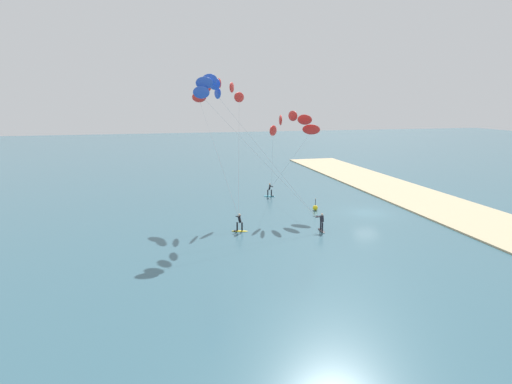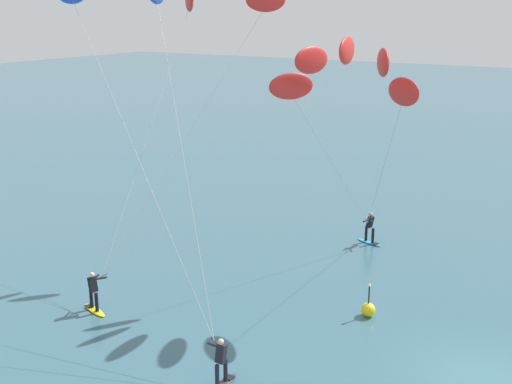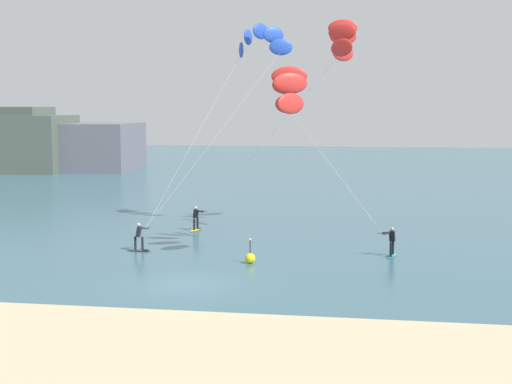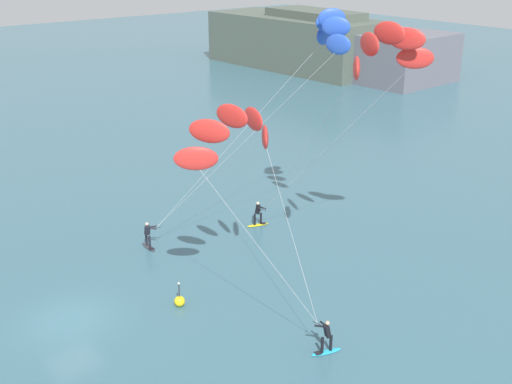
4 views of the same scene
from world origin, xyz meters
name	(u,v)px [view 2 (image 2 of 4)]	position (x,y,z in m)	size (l,w,h in m)	color
ground_plane	(486,381)	(0.00, 0.00, 0.00)	(240.00, 240.00, 0.00)	#386070
kitesurfer_far_out	(347,78)	(4.31, 7.18, 9.01)	(7.43, 6.16, 10.64)	#23ADD1
marker_buoy	(368,309)	(2.26, 5.01, 0.30)	(0.56, 0.56, 1.38)	yellow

